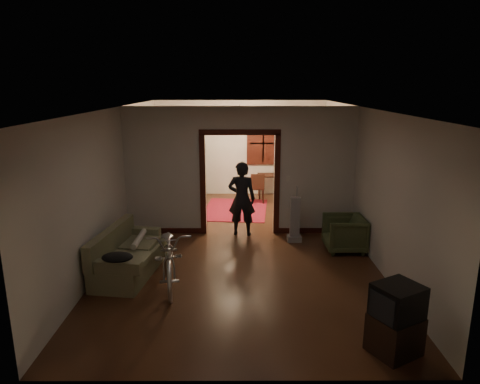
{
  "coord_description": "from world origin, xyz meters",
  "views": [
    {
      "loc": [
        -0.02,
        -8.4,
        3.24
      ],
      "look_at": [
        0.0,
        -0.3,
        1.2
      ],
      "focal_mm": 32.0,
      "sensor_mm": 36.0,
      "label": 1
    }
  ],
  "objects_px": {
    "sofa": "(130,251)",
    "person": "(242,199)",
    "armchair": "(344,233)",
    "bicycle": "(170,254)",
    "desk": "(273,186)",
    "locker": "(191,169)"
  },
  "relations": [
    {
      "from": "person",
      "to": "bicycle",
      "type": "bearing_deg",
      "value": 71.63
    },
    {
      "from": "sofa",
      "to": "person",
      "type": "bearing_deg",
      "value": 53.15
    },
    {
      "from": "locker",
      "to": "bicycle",
      "type": "bearing_deg",
      "value": -103.97
    },
    {
      "from": "armchair",
      "to": "person",
      "type": "bearing_deg",
      "value": -115.35
    },
    {
      "from": "armchair",
      "to": "desk",
      "type": "xyz_separation_m",
      "value": [
        -1.09,
        4.16,
        -0.02
      ]
    },
    {
      "from": "bicycle",
      "to": "locker",
      "type": "xyz_separation_m",
      "value": [
        -0.27,
        5.83,
        0.29
      ]
    },
    {
      "from": "bicycle",
      "to": "sofa",
      "type": "bearing_deg",
      "value": 143.43
    },
    {
      "from": "bicycle",
      "to": "person",
      "type": "relative_size",
      "value": 1.18
    },
    {
      "from": "sofa",
      "to": "bicycle",
      "type": "relative_size",
      "value": 0.92
    },
    {
      "from": "desk",
      "to": "locker",
      "type": "bearing_deg",
      "value": 164.36
    },
    {
      "from": "bicycle",
      "to": "desk",
      "type": "xyz_separation_m",
      "value": [
        2.16,
        5.6,
        -0.17
      ]
    },
    {
      "from": "locker",
      "to": "desk",
      "type": "relative_size",
      "value": 1.74
    },
    {
      "from": "sofa",
      "to": "person",
      "type": "xyz_separation_m",
      "value": [
        1.97,
        2.0,
        0.41
      ]
    },
    {
      "from": "sofa",
      "to": "bicycle",
      "type": "distance_m",
      "value": 0.86
    },
    {
      "from": "person",
      "to": "desk",
      "type": "xyz_separation_m",
      "value": [
        0.95,
        3.22,
        -0.48
      ]
    },
    {
      "from": "bicycle",
      "to": "locker",
      "type": "height_order",
      "value": "locker"
    },
    {
      "from": "locker",
      "to": "sofa",
      "type": "bearing_deg",
      "value": -111.78
    },
    {
      "from": "person",
      "to": "armchair",
      "type": "bearing_deg",
      "value": 163.82
    },
    {
      "from": "armchair",
      "to": "locker",
      "type": "relative_size",
      "value": 0.49
    },
    {
      "from": "sofa",
      "to": "locker",
      "type": "distance_m",
      "value": 5.48
    },
    {
      "from": "sofa",
      "to": "person",
      "type": "height_order",
      "value": "person"
    },
    {
      "from": "sofa",
      "to": "armchair",
      "type": "height_order",
      "value": "sofa"
    }
  ]
}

